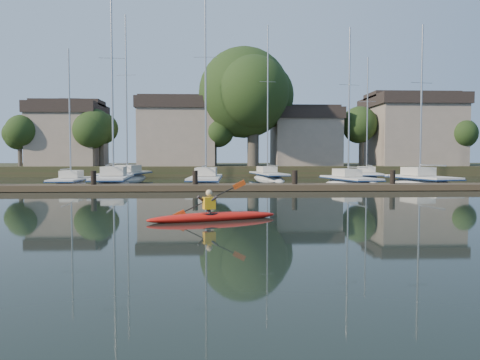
{
  "coord_description": "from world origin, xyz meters",
  "views": [
    {
      "loc": [
        -1.56,
        -13.98,
        2.1
      ],
      "look_at": [
        -0.8,
        3.12,
        1.2
      ],
      "focal_mm": 35.0,
      "sensor_mm": 36.0,
      "label": 1
    }
  ],
  "objects_px": {
    "sailboat_2": "(206,188)",
    "sailboat_0": "(70,189)",
    "sailboat_1": "(113,189)",
    "sailboat_3": "(349,188)",
    "sailboat_6": "(268,181)",
    "kayak": "(213,215)",
    "sailboat_7": "(367,181)",
    "dock": "(245,187)",
    "sailboat_5": "(126,182)",
    "sailboat_4": "(421,188)"
  },
  "relations": [
    {
      "from": "sailboat_3",
      "to": "sailboat_7",
      "type": "height_order",
      "value": "sailboat_3"
    },
    {
      "from": "sailboat_2",
      "to": "sailboat_5",
      "type": "bearing_deg",
      "value": 133.04
    },
    {
      "from": "sailboat_1",
      "to": "sailboat_2",
      "type": "distance_m",
      "value": 6.43
    },
    {
      "from": "sailboat_1",
      "to": "sailboat_6",
      "type": "height_order",
      "value": "sailboat_1"
    },
    {
      "from": "sailboat_1",
      "to": "sailboat_7",
      "type": "xyz_separation_m",
      "value": [
        20.56,
        8.32,
        0.03
      ]
    },
    {
      "from": "sailboat_5",
      "to": "sailboat_7",
      "type": "bearing_deg",
      "value": 10.12
    },
    {
      "from": "sailboat_5",
      "to": "sailboat_7",
      "type": "xyz_separation_m",
      "value": [
        21.3,
        -0.07,
        0.02
      ]
    },
    {
      "from": "sailboat_4",
      "to": "sailboat_7",
      "type": "xyz_separation_m",
      "value": [
        -1.12,
        8.75,
        0.03
      ]
    },
    {
      "from": "sailboat_7",
      "to": "sailboat_3",
      "type": "bearing_deg",
      "value": -106.6
    },
    {
      "from": "sailboat_1",
      "to": "sailboat_7",
      "type": "bearing_deg",
      "value": 16.74
    },
    {
      "from": "sailboat_5",
      "to": "sailboat_1",
      "type": "bearing_deg",
      "value": -74.68
    },
    {
      "from": "dock",
      "to": "sailboat_7",
      "type": "xyz_separation_m",
      "value": [
        11.62,
        13.16,
        -0.38
      ]
    },
    {
      "from": "sailboat_2",
      "to": "sailboat_3",
      "type": "distance_m",
      "value": 10.19
    },
    {
      "from": "sailboat_2",
      "to": "sailboat_0",
      "type": "bearing_deg",
      "value": -175.72
    },
    {
      "from": "kayak",
      "to": "sailboat_5",
      "type": "height_order",
      "value": "sailboat_5"
    },
    {
      "from": "kayak",
      "to": "sailboat_6",
      "type": "distance_m",
      "value": 26.86
    },
    {
      "from": "sailboat_6",
      "to": "sailboat_7",
      "type": "bearing_deg",
      "value": -10.53
    },
    {
      "from": "sailboat_3",
      "to": "sailboat_7",
      "type": "distance_m",
      "value": 9.37
    },
    {
      "from": "sailboat_1",
      "to": "sailboat_6",
      "type": "xyz_separation_m",
      "value": [
        11.76,
        8.72,
        0.03
      ]
    },
    {
      "from": "sailboat_1",
      "to": "sailboat_3",
      "type": "distance_m",
      "value": 16.61
    },
    {
      "from": "sailboat_1",
      "to": "sailboat_2",
      "type": "bearing_deg",
      "value": -4.31
    },
    {
      "from": "sailboat_1",
      "to": "sailboat_5",
      "type": "relative_size",
      "value": 0.98
    },
    {
      "from": "sailboat_7",
      "to": "sailboat_4",
      "type": "bearing_deg",
      "value": -74.32
    },
    {
      "from": "sailboat_6",
      "to": "sailboat_2",
      "type": "bearing_deg",
      "value": -129.69
    },
    {
      "from": "kayak",
      "to": "sailboat_5",
      "type": "relative_size",
      "value": 0.28
    },
    {
      "from": "sailboat_1",
      "to": "sailboat_6",
      "type": "relative_size",
      "value": 1.03
    },
    {
      "from": "sailboat_3",
      "to": "sailboat_2",
      "type": "bearing_deg",
      "value": 168.07
    },
    {
      "from": "sailboat_0",
      "to": "sailboat_3",
      "type": "xyz_separation_m",
      "value": [
        19.48,
        0.06,
        -0.01
      ]
    },
    {
      "from": "kayak",
      "to": "sailboat_7",
      "type": "height_order",
      "value": "sailboat_7"
    },
    {
      "from": "sailboat_2",
      "to": "sailboat_3",
      "type": "xyz_separation_m",
      "value": [
        10.18,
        -0.28,
        0.01
      ]
    },
    {
      "from": "sailboat_1",
      "to": "sailboat_4",
      "type": "bearing_deg",
      "value": -6.43
    },
    {
      "from": "kayak",
      "to": "sailboat_4",
      "type": "bearing_deg",
      "value": 31.29
    },
    {
      "from": "sailboat_0",
      "to": "sailboat_6",
      "type": "bearing_deg",
      "value": 28.51
    },
    {
      "from": "dock",
      "to": "sailboat_5",
      "type": "bearing_deg",
      "value": 126.21
    },
    {
      "from": "sailboat_4",
      "to": "sailboat_2",
      "type": "bearing_deg",
      "value": 166.33
    },
    {
      "from": "sailboat_4",
      "to": "sailboat_6",
      "type": "bearing_deg",
      "value": 125.7
    },
    {
      "from": "sailboat_0",
      "to": "sailboat_1",
      "type": "relative_size",
      "value": 0.69
    },
    {
      "from": "sailboat_3",
      "to": "sailboat_1",
      "type": "bearing_deg",
      "value": 169.06
    },
    {
      "from": "sailboat_0",
      "to": "sailboat_5",
      "type": "xyz_separation_m",
      "value": [
        2.13,
        8.62,
        -0.02
      ]
    },
    {
      "from": "dock",
      "to": "sailboat_3",
      "type": "distance_m",
      "value": 8.98
    },
    {
      "from": "sailboat_2",
      "to": "sailboat_4",
      "type": "distance_m",
      "value": 15.27
    },
    {
      "from": "sailboat_0",
      "to": "sailboat_1",
      "type": "bearing_deg",
      "value": 1.67
    },
    {
      "from": "sailboat_4",
      "to": "sailboat_7",
      "type": "height_order",
      "value": "sailboat_4"
    },
    {
      "from": "dock",
      "to": "sailboat_3",
      "type": "bearing_deg",
      "value": 31.32
    },
    {
      "from": "kayak",
      "to": "sailboat_5",
      "type": "xyz_separation_m",
      "value": [
        -7.9,
        26.13,
        -0.36
      ]
    },
    {
      "from": "sailboat_6",
      "to": "sailboat_7",
      "type": "xyz_separation_m",
      "value": [
        8.81,
        -0.4,
        -0.01
      ]
    },
    {
      "from": "sailboat_1",
      "to": "sailboat_2",
      "type": "relative_size",
      "value": 0.99
    },
    {
      "from": "sailboat_1",
      "to": "sailboat_3",
      "type": "relative_size",
      "value": 1.24
    },
    {
      "from": "kayak",
      "to": "sailboat_2",
      "type": "xyz_separation_m",
      "value": [
        -0.74,
        17.85,
        -0.36
      ]
    },
    {
      "from": "sailboat_5",
      "to": "sailboat_7",
      "type": "relative_size",
      "value": 1.3
    }
  ]
}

